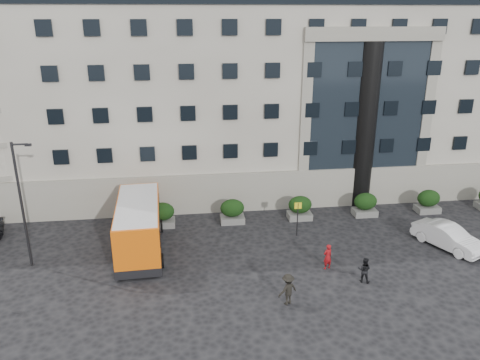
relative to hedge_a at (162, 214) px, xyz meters
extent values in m
plane|color=black|center=(4.00, -7.80, -0.93)|extent=(120.00, 120.00, 0.00)
cube|color=gray|center=(10.00, 14.20, 8.07)|extent=(44.00, 24.00, 18.00)
cylinder|color=black|center=(16.00, 2.50, 5.57)|extent=(1.80, 1.80, 13.00)
cube|color=#595956|center=(0.00, 0.00, -0.68)|extent=(1.80, 1.20, 0.50)
ellipsoid|color=black|center=(0.00, 0.00, 0.24)|extent=(1.80, 1.26, 1.34)
cube|color=#595956|center=(5.20, 0.00, -0.68)|extent=(1.80, 1.20, 0.50)
ellipsoid|color=black|center=(5.20, 0.00, 0.24)|extent=(1.80, 1.26, 1.34)
cube|color=#595956|center=(10.40, 0.00, -0.68)|extent=(1.80, 1.20, 0.50)
ellipsoid|color=black|center=(10.40, 0.00, 0.24)|extent=(1.80, 1.26, 1.34)
cube|color=#595956|center=(15.60, 0.00, -0.68)|extent=(1.80, 1.20, 0.50)
ellipsoid|color=black|center=(15.60, 0.00, 0.24)|extent=(1.80, 1.26, 1.34)
cube|color=#595956|center=(20.80, 0.00, -0.68)|extent=(1.80, 1.20, 0.50)
ellipsoid|color=black|center=(20.80, 0.00, 0.24)|extent=(1.80, 1.26, 1.34)
cylinder|color=#262628|center=(-8.00, -4.80, 3.07)|extent=(0.16, 0.16, 8.00)
cylinder|color=#262628|center=(-7.55, -4.80, 6.92)|extent=(0.90, 0.12, 0.12)
cube|color=black|center=(-7.10, -4.80, 6.87)|extent=(0.35, 0.18, 0.14)
cylinder|color=#262628|center=(9.50, -2.80, 0.32)|extent=(0.08, 0.08, 2.50)
cube|color=yellow|center=(9.50, -2.80, 1.37)|extent=(0.50, 0.06, 0.45)
cube|color=#E65C0A|center=(-1.37, -3.54, 0.99)|extent=(3.04, 8.02, 2.73)
cube|color=black|center=(-1.37, -3.54, -0.48)|extent=(3.09, 8.06, 0.55)
cube|color=black|center=(-1.37, -3.54, 1.28)|extent=(3.03, 6.28, 1.19)
cube|color=silver|center=(-1.37, -3.54, 2.30)|extent=(2.89, 7.62, 0.18)
cylinder|color=black|center=(-2.62, -6.12, -0.48)|extent=(0.32, 0.91, 0.90)
cylinder|color=black|center=(0.09, -6.01, -0.48)|extent=(0.32, 0.91, 0.90)
cylinder|color=black|center=(-2.84, -1.06, -0.48)|extent=(0.32, 0.91, 0.90)
cylinder|color=black|center=(-0.13, -0.95, -0.48)|extent=(0.32, 0.91, 0.90)
cube|color=maroon|center=(-8.70, 10.53, 0.51)|extent=(2.32, 3.45, 2.32)
cube|color=maroon|center=(-8.84, 8.13, 0.14)|extent=(2.12, 1.60, 1.57)
cube|color=black|center=(-8.87, 7.48, 0.46)|extent=(1.76, 0.22, 0.74)
cylinder|color=black|center=(-9.85, 8.28, -0.54)|extent=(0.29, 0.79, 0.78)
cylinder|color=black|center=(-7.81, 8.16, -0.54)|extent=(0.29, 0.79, 0.78)
cylinder|color=black|center=(-9.67, 11.33, -0.54)|extent=(0.29, 0.79, 0.78)
cylinder|color=black|center=(-7.63, 11.21, -0.54)|extent=(0.29, 0.79, 0.78)
imported|color=black|center=(-7.60, 6.72, -0.23)|extent=(2.34, 5.02, 1.39)
imported|color=silver|center=(19.11, -5.82, -0.14)|extent=(3.59, 5.05, 1.58)
imported|color=maroon|center=(10.25, -7.50, -0.10)|extent=(0.70, 0.58, 1.65)
imported|color=black|center=(11.94, -9.21, -0.15)|extent=(0.94, 0.88, 1.55)
imported|color=black|center=(7.00, -10.83, -0.03)|extent=(1.34, 1.11, 1.80)
camera|label=1|loc=(1.69, -32.04, 14.00)|focal=35.00mm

